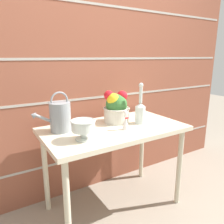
{
  "coord_description": "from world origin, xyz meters",
  "views": [
    {
      "loc": [
        -0.9,
        -1.44,
        1.3
      ],
      "look_at": [
        0.0,
        0.03,
        0.86
      ],
      "focal_mm": 35.0,
      "sensor_mm": 36.0,
      "label": 1
    }
  ],
  "objects_px": {
    "flower_planter": "(116,108)",
    "figurine_vase": "(126,122)",
    "glass_decanter": "(140,111)",
    "watering_can": "(60,116)",
    "crystal_pedestal_bowl": "(83,127)"
  },
  "relations": [
    {
      "from": "crystal_pedestal_bowl",
      "to": "watering_can",
      "type": "bearing_deg",
      "value": 107.25
    },
    {
      "from": "crystal_pedestal_bowl",
      "to": "figurine_vase",
      "type": "bearing_deg",
      "value": 4.24
    },
    {
      "from": "flower_planter",
      "to": "watering_can",
      "type": "bearing_deg",
      "value": 177.6
    },
    {
      "from": "flower_planter",
      "to": "glass_decanter",
      "type": "xyz_separation_m",
      "value": [
        0.16,
        -0.13,
        -0.02
      ]
    },
    {
      "from": "flower_planter",
      "to": "glass_decanter",
      "type": "distance_m",
      "value": 0.21
    },
    {
      "from": "watering_can",
      "to": "glass_decanter",
      "type": "xyz_separation_m",
      "value": [
        0.65,
        -0.16,
        -0.01
      ]
    },
    {
      "from": "watering_can",
      "to": "flower_planter",
      "type": "bearing_deg",
      "value": -2.4
    },
    {
      "from": "crystal_pedestal_bowl",
      "to": "figurine_vase",
      "type": "distance_m",
      "value": 0.38
    },
    {
      "from": "watering_can",
      "to": "crystal_pedestal_bowl",
      "type": "height_order",
      "value": "watering_can"
    },
    {
      "from": "glass_decanter",
      "to": "figurine_vase",
      "type": "height_order",
      "value": "glass_decanter"
    },
    {
      "from": "flower_planter",
      "to": "figurine_vase",
      "type": "bearing_deg",
      "value": -101.34
    },
    {
      "from": "flower_planter",
      "to": "figurine_vase",
      "type": "xyz_separation_m",
      "value": [
        -0.04,
        -0.21,
        -0.07
      ]
    },
    {
      "from": "watering_can",
      "to": "flower_planter",
      "type": "distance_m",
      "value": 0.49
    },
    {
      "from": "crystal_pedestal_bowl",
      "to": "flower_planter",
      "type": "bearing_deg",
      "value": 29.55
    },
    {
      "from": "crystal_pedestal_bowl",
      "to": "figurine_vase",
      "type": "xyz_separation_m",
      "value": [
        0.37,
        0.03,
        -0.03
      ]
    }
  ]
}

